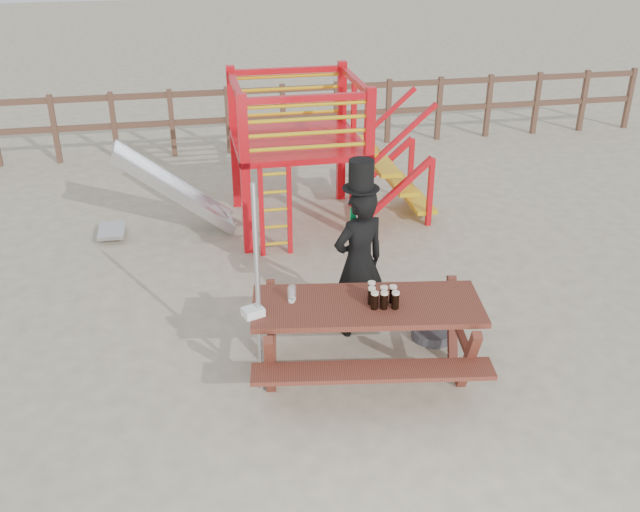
{
  "coord_description": "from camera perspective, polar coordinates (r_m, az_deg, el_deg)",
  "views": [
    {
      "loc": [
        -1.32,
        -5.67,
        4.17
      ],
      "look_at": [
        -0.04,
        0.8,
        0.86
      ],
      "focal_mm": 40.0,
      "sensor_mm": 36.0,
      "label": 1
    }
  ],
  "objects": [
    {
      "name": "stout_pints",
      "position": [
        6.56,
        4.98,
        -3.24
      ],
      "size": [
        0.27,
        0.29,
        0.17
      ],
      "color": "black",
      "rests_on": "picnic_table"
    },
    {
      "name": "ground",
      "position": [
        7.16,
        1.56,
        -8.96
      ],
      "size": [
        60.0,
        60.0,
        0.0
      ],
      "primitive_type": "plane",
      "color": "#BFB295",
      "rests_on": "ground"
    },
    {
      "name": "parasol_base",
      "position": [
        7.69,
        9.03,
        -6.08
      ],
      "size": [
        0.46,
        0.46,
        0.19
      ],
      "color": "#3B3B41",
      "rests_on": "ground"
    },
    {
      "name": "playground_fort",
      "position": [
        9.86,
        -2.24,
        8.34
      ],
      "size": [
        4.71,
        1.84,
        2.1
      ],
      "color": "red",
      "rests_on": "ground"
    },
    {
      "name": "metal_pole",
      "position": [
        6.34,
        -4.99,
        -3.01
      ],
      "size": [
        0.05,
        0.05,
        2.08
      ],
      "primitive_type": "cylinder",
      "color": "#B2B2B7",
      "rests_on": "ground"
    },
    {
      "name": "paper_bag",
      "position": [
        6.42,
        -5.38,
        -4.47
      ],
      "size": [
        0.22,
        0.19,
        0.08
      ],
      "primitive_type": "cube",
      "rotation": [
        0.0,
        0.0,
        0.35
      ],
      "color": "white",
      "rests_on": "picnic_table"
    },
    {
      "name": "empty_glasses",
      "position": [
        6.61,
        -2.27,
        -3.1
      ],
      "size": [
        0.08,
        0.1,
        0.15
      ],
      "color": "silver",
      "rests_on": "picnic_table"
    },
    {
      "name": "picnic_table",
      "position": [
        6.77,
        3.71,
        -6.02
      ],
      "size": [
        2.32,
        1.77,
        0.82
      ],
      "rotation": [
        0.0,
        0.0,
        -0.15
      ],
      "color": "brown",
      "rests_on": "ground"
    },
    {
      "name": "man_with_hat",
      "position": [
        7.32,
        3.14,
        -0.24
      ],
      "size": [
        0.69,
        0.56,
        1.93
      ],
      "rotation": [
        0.0,
        0.0,
        3.47
      ],
      "color": "black",
      "rests_on": "ground"
    },
    {
      "name": "back_fence",
      "position": [
        13.19,
        -5.18,
        11.47
      ],
      "size": [
        15.09,
        0.09,
        1.2
      ],
      "color": "brown",
      "rests_on": "ground"
    }
  ]
}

